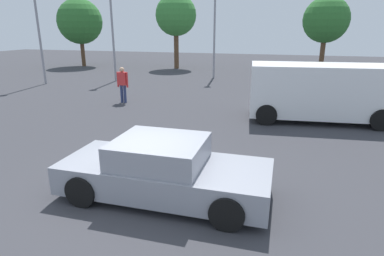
% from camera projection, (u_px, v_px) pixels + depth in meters
% --- Properties ---
extents(ground_plane, '(80.00, 80.00, 0.00)m').
position_uv_depth(ground_plane, '(147.00, 196.00, 6.77)').
color(ground_plane, '#38383D').
extents(sedan_foreground, '(4.30, 1.87, 1.24)m').
position_uv_depth(sedan_foreground, '(164.00, 171.00, 6.61)').
color(sedan_foreground, gray).
rests_on(sedan_foreground, ground_plane).
extents(van_white, '(5.24, 2.69, 2.11)m').
position_uv_depth(van_white, '(319.00, 91.00, 12.02)').
color(van_white, white).
rests_on(van_white, ground_plane).
extents(pedestrian, '(0.57, 0.25, 1.67)m').
position_uv_depth(pedestrian, '(123.00, 82.00, 14.98)').
color(pedestrian, navy).
rests_on(pedestrian, ground_plane).
extents(light_post_near, '(0.44, 0.44, 6.97)m').
position_uv_depth(light_post_near, '(215.00, 8.00, 21.50)').
color(light_post_near, gray).
rests_on(light_post_near, ground_plane).
extents(light_post_mid, '(0.44, 0.44, 6.24)m').
position_uv_depth(light_post_mid, '(111.00, 14.00, 20.27)').
color(light_post_mid, gray).
rests_on(light_post_mid, ground_plane).
extents(light_post_far, '(0.44, 0.44, 7.02)m').
position_uv_depth(light_post_far, '(35.00, 5.00, 19.04)').
color(light_post_far, gray).
rests_on(light_post_far, ground_plane).
extents(tree_back_left, '(3.54, 3.54, 5.80)m').
position_uv_depth(tree_back_left, '(326.00, 20.00, 25.07)').
color(tree_back_left, brown).
rests_on(tree_back_left, ground_plane).
extents(tree_back_center, '(3.45, 3.45, 6.18)m').
position_uv_depth(tree_back_center, '(176.00, 15.00, 27.04)').
color(tree_back_center, brown).
rests_on(tree_back_center, ground_plane).
extents(tree_back_right, '(3.97, 3.97, 5.96)m').
position_uv_depth(tree_back_right, '(80.00, 22.00, 28.82)').
color(tree_back_right, brown).
rests_on(tree_back_right, ground_plane).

